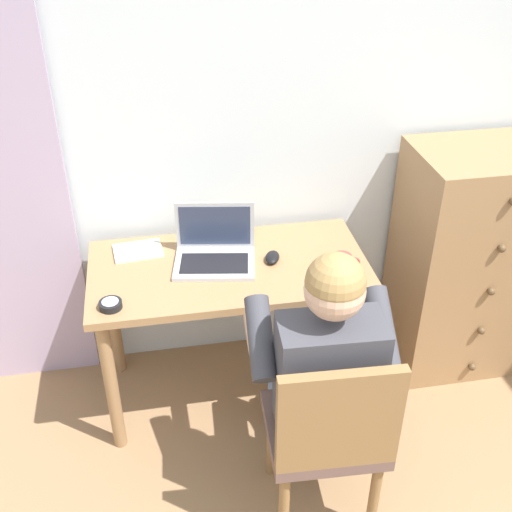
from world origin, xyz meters
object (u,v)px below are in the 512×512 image
(desk, at_px, (229,286))
(computer_mouse, at_px, (272,257))
(notebook_pad, at_px, (138,251))
(laptop, at_px, (215,250))
(coffee_mug, at_px, (342,265))
(chair, at_px, (329,432))
(person_seated, at_px, (321,359))
(dresser, at_px, (466,261))
(desk_clock, at_px, (111,305))

(desk, xyz_separation_m, computer_mouse, (0.19, 0.00, 0.13))
(computer_mouse, bearing_deg, notebook_pad, -178.53)
(laptop, bearing_deg, coffee_mug, -21.73)
(chair, bearing_deg, person_seated, 87.40)
(dresser, xyz_separation_m, laptop, (-1.20, -0.03, 0.21))
(computer_mouse, distance_m, desk_clock, 0.72)
(desk, bearing_deg, dresser, 3.78)
(person_seated, xyz_separation_m, laptop, (-0.31, 0.62, 0.12))
(dresser, height_order, person_seated, person_seated)
(laptop, relative_size, coffee_mug, 3.14)
(dresser, relative_size, person_seated, 0.96)
(laptop, xyz_separation_m, notebook_pad, (-0.33, 0.13, -0.05))
(dresser, distance_m, person_seated, 1.11)
(notebook_pad, height_order, coffee_mug, coffee_mug)
(laptop, height_order, notebook_pad, laptop)
(laptop, height_order, computer_mouse, laptop)
(notebook_pad, bearing_deg, laptop, -26.86)
(dresser, height_order, chair, dresser)
(dresser, bearing_deg, computer_mouse, -175.74)
(person_seated, relative_size, laptop, 3.13)
(computer_mouse, xyz_separation_m, desk_clock, (-0.68, -0.22, -0.00))
(dresser, bearing_deg, coffee_mug, -161.90)
(desk, height_order, coffee_mug, coffee_mug)
(chair, distance_m, person_seated, 0.26)
(desk_clock, bearing_deg, computer_mouse, 17.54)
(dresser, height_order, laptop, dresser)
(computer_mouse, height_order, coffee_mug, coffee_mug)
(coffee_mug, bearing_deg, person_seated, -115.45)
(notebook_pad, bearing_deg, chair, -61.76)
(laptop, bearing_deg, desk_clock, -149.26)
(dresser, bearing_deg, laptop, -178.76)
(person_seated, height_order, notebook_pad, person_seated)
(desk, distance_m, computer_mouse, 0.23)
(person_seated, distance_m, notebook_pad, 0.98)
(chair, distance_m, notebook_pad, 1.15)
(laptop, bearing_deg, computer_mouse, -10.56)
(notebook_pad, bearing_deg, computer_mouse, -22.52)
(dresser, relative_size, coffee_mug, 9.44)
(laptop, distance_m, coffee_mug, 0.55)
(laptop, relative_size, computer_mouse, 3.77)
(chair, bearing_deg, notebook_pad, 124.08)
(desk_clock, height_order, coffee_mug, coffee_mug)
(person_seated, height_order, coffee_mug, person_seated)
(coffee_mug, bearing_deg, dresser, 18.10)
(desk, bearing_deg, notebook_pad, 155.17)
(desk_clock, distance_m, coffee_mug, 0.95)
(computer_mouse, relative_size, notebook_pad, 0.48)
(desk, height_order, desk_clock, desk_clock)
(desk, distance_m, chair, 0.80)
(dresser, bearing_deg, desk_clock, -170.08)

